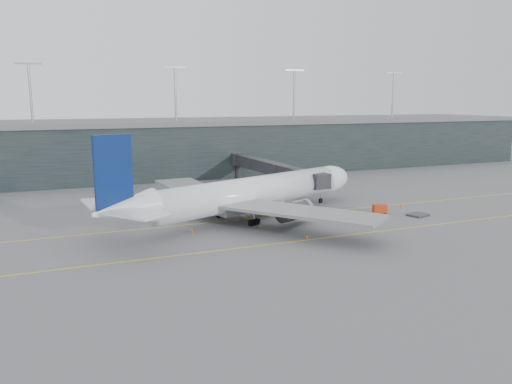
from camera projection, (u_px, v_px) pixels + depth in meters
name	position (u px, v px, depth m)	size (l,w,h in m)	color
ground	(214.00, 217.00, 90.05)	(320.00, 320.00, 0.00)	#59595E
taxiline_a	(221.00, 221.00, 86.41)	(160.00, 0.25, 0.02)	yellow
taxiline_b	(256.00, 246.00, 71.87)	(160.00, 0.25, 0.02)	yellow
taxiline_lead_main	(208.00, 195.00, 110.10)	(0.25, 60.00, 0.02)	yellow
terminal	(151.00, 147.00, 141.37)	(240.00, 36.00, 29.00)	black
main_aircraft	(250.00, 193.00, 87.92)	(55.23, 51.03, 16.10)	white
jet_bridge	(266.00, 167.00, 118.92)	(5.50, 44.46, 6.77)	#28282C
gse_cart	(380.00, 209.00, 92.29)	(2.73, 2.11, 1.65)	red
baggage_dolly	(418.00, 215.00, 90.54)	(3.43, 2.75, 0.34)	#36363B
uld_a	(178.00, 203.00, 97.78)	(2.07, 1.72, 1.76)	#3C3B41
uld_b	(194.00, 200.00, 99.01)	(2.81, 2.55, 2.09)	#3C3B41
uld_c	(190.00, 201.00, 99.73)	(2.38, 2.15, 1.77)	#3C3B41
cone_nose	(401.00, 205.00, 97.85)	(0.50, 0.50, 0.79)	#CC520B
cone_wing_stbd	(307.00, 236.00, 76.04)	(0.39, 0.39, 0.63)	#D74B0B
cone_wing_port	(232.00, 199.00, 103.91)	(0.41, 0.41, 0.66)	#F1550D
cone_tail	(192.00, 231.00, 79.05)	(0.43, 0.43, 0.69)	#D65A0B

